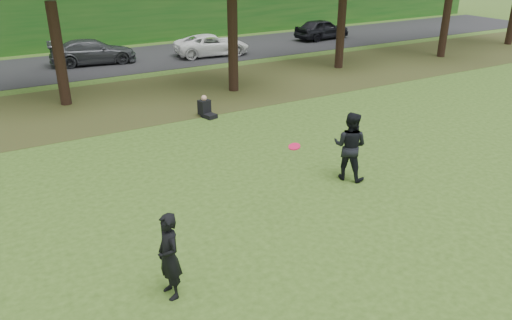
{
  "coord_description": "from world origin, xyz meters",
  "views": [
    {
      "loc": [
        -6.18,
        -7.26,
        6.14
      ],
      "look_at": [
        -0.6,
        2.35,
        1.3
      ],
      "focal_mm": 35.0,
      "sensor_mm": 36.0,
      "label": 1
    }
  ],
  "objects_px": {
    "player_right": "(350,146)",
    "seated_person": "(206,109)",
    "player_left": "(169,256)",
    "frisbee": "(294,147)"
  },
  "relations": [
    {
      "from": "player_left",
      "to": "player_right",
      "type": "relative_size",
      "value": 0.88
    },
    {
      "from": "player_left",
      "to": "frisbee",
      "type": "height_order",
      "value": "frisbee"
    },
    {
      "from": "player_right",
      "to": "frisbee",
      "type": "xyz_separation_m",
      "value": [
        -2.74,
        -1.24,
        0.98
      ]
    },
    {
      "from": "player_left",
      "to": "player_right",
      "type": "xyz_separation_m",
      "value": [
        6.21,
        2.33,
        0.12
      ]
    },
    {
      "from": "player_left",
      "to": "seated_person",
      "type": "relative_size",
      "value": 2.08
    },
    {
      "from": "player_right",
      "to": "frisbee",
      "type": "distance_m",
      "value": 3.16
    },
    {
      "from": "player_left",
      "to": "seated_person",
      "type": "bearing_deg",
      "value": 147.94
    },
    {
      "from": "player_right",
      "to": "seated_person",
      "type": "distance_m",
      "value": 7.16
    },
    {
      "from": "player_left",
      "to": "frisbee",
      "type": "xyz_separation_m",
      "value": [
        3.47,
        1.08,
        1.09
      ]
    },
    {
      "from": "player_left",
      "to": "frisbee",
      "type": "relative_size",
      "value": 4.56
    }
  ]
}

